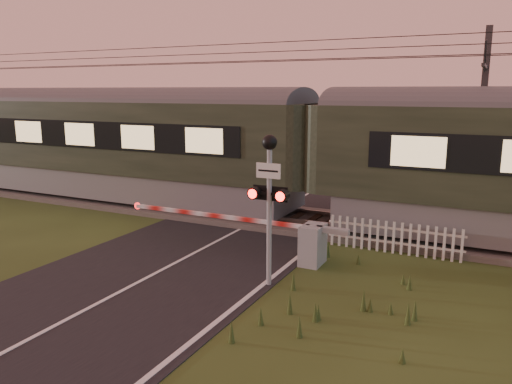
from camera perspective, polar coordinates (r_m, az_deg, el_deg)
The scene contains 9 objects.
ground at distance 12.73m, azimuth -12.24°, elevation -9.58°, with size 160.00×160.00×0.00m, color #2C3815.
road at distance 12.55m, azimuth -12.84°, elevation -9.88°, with size 6.00×140.00×0.03m.
track_bed at distance 17.99m, azimuth 0.67°, elevation -2.83°, with size 140.00×3.40×0.39m.
overhead_wires at distance 17.47m, azimuth 0.72°, elevation 15.46°, with size 120.00×0.62×0.62m.
train at distance 16.77m, azimuth 7.06°, elevation 4.28°, with size 46.21×3.19×4.31m.
boom_gate at distance 13.40m, azimuth 5.13°, elevation -5.54°, with size 6.88×0.82×1.10m.
crossing_signal at distance 11.34m, azimuth 1.53°, elevation 0.97°, with size 0.91×0.36×3.56m.
picket_fence at distance 14.63m, azimuth 15.46°, elevation -5.03°, with size 3.81×0.08×0.92m.
catenary_mast at distance 17.99m, azimuth 24.30°, elevation 6.97°, with size 0.21×2.45×6.55m.
Camera 1 is at (7.51, -9.23, 4.53)m, focal length 35.00 mm.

